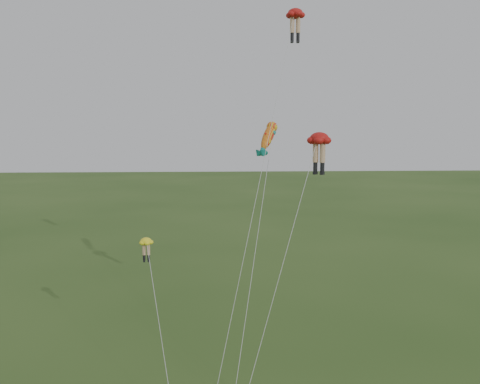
{
  "coord_description": "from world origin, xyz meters",
  "views": [
    {
      "loc": [
        -0.81,
        -31.02,
        15.84
      ],
      "look_at": [
        1.14,
        6.0,
        11.16
      ],
      "focal_mm": 40.0,
      "sensor_mm": 36.0,
      "label": 1
    }
  ],
  "objects": [
    {
      "name": "legs_kite_yellow",
      "position": [
        -4.96,
        2.47,
        7.91
      ],
      "size": [
        2.71,
        7.47,
        8.67
      ],
      "rotation": [
        0.0,
        0.0,
        0.03
      ],
      "color": "yellow",
      "rests_on": "ground"
    },
    {
      "name": "legs_kite_red_mid",
      "position": [
        6.24,
        4.03,
        14.58
      ],
      "size": [
        6.75,
        8.61,
        15.36
      ],
      "rotation": [
        0.0,
        0.0,
        -0.6
      ],
      "color": "#B61612",
      "rests_on": "ground"
    },
    {
      "name": "fish_kite",
      "position": [
        3.52,
        9.9,
        14.9
      ],
      "size": [
        4.23,
        12.32,
        16.32
      ],
      "rotation": [
        0.89,
        0.0,
        -0.64
      ],
      "color": "gold",
      "rests_on": "ground"
    },
    {
      "name": "legs_kite_red_high",
      "position": [
        5.27,
        8.97,
        23.34
      ],
      "size": [
        6.9,
        11.17,
        24.31
      ],
      "rotation": [
        0.0,
        0.0,
        0.06
      ],
      "color": "#B61612",
      "rests_on": "ground"
    }
  ]
}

